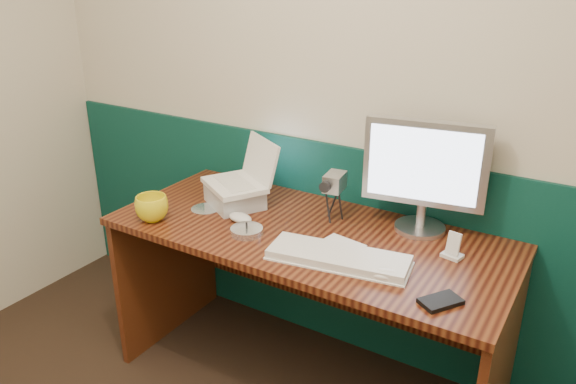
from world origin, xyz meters
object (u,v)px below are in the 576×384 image
Objects in this scene: laptop at (233,163)px; camcorder at (334,200)px; keyboard at (338,258)px; desk at (307,311)px; monitor at (425,175)px; mug at (152,208)px.

camcorder is (0.44, 0.09, -0.11)m from laptop.
camcorder reaches higher than keyboard.
desk is 0.49m from camcorder.
monitor reaches higher than keyboard.
camcorder is (-0.18, 0.31, 0.07)m from keyboard.
desk is 3.44× the size of monitor.
monitor is 3.45× the size of mug.
keyboard is (-0.16, -0.40, -0.22)m from monitor.
laptop is at bearing 171.66° from desk.
monitor is 0.93× the size of keyboard.
laptop is 0.68m from keyboard.
keyboard is (0.62, -0.21, -0.18)m from laptop.
monitor is at bearing 58.85° from keyboard.
keyboard is 0.82m from mug.
mug is 0.75m from camcorder.
laptop is 0.80m from monitor.
laptop is at bearing -176.16° from camcorder.
desk is 5.84× the size of laptop.
laptop is (-0.40, 0.06, 0.57)m from desk.
laptop is at bearing -175.92° from monitor.
keyboard reaches higher than desk.
laptop is 0.55× the size of keyboard.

